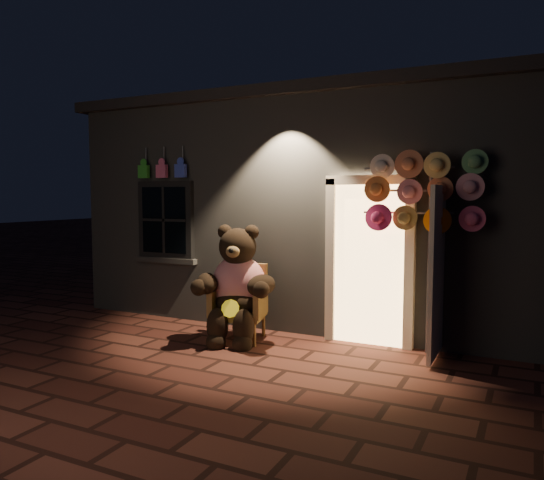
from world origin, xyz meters
The scene contains 5 objects.
ground centered at (0.00, 0.00, 0.00)m, with size 60.00×60.00×0.00m, color #592C22.
shop_building centered at (0.00, 3.99, 1.74)m, with size 7.30×5.95×3.51m.
wicker_armchair centered at (-0.27, 0.93, 0.50)m, with size 0.81×0.76×1.00m.
teddy_bear centered at (-0.25, 0.80, 0.74)m, with size 1.13×1.01×1.61m.
hat_rack centered at (2.04, 1.28, 1.97)m, with size 1.44×0.22×2.47m.
Camera 1 is at (3.24, -5.19, 1.94)m, focal length 35.00 mm.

